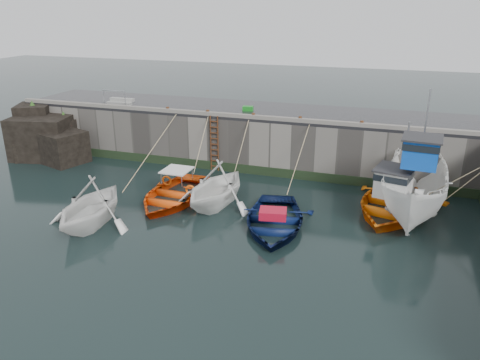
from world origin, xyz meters
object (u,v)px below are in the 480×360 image
(boat_near_blue, at_px, (173,200))
(ladder, at_px, (214,144))
(boat_near_white, at_px, (93,224))
(bollard_c, at_px, (253,116))
(bollard_a, at_px, (168,109))
(bollard_d, at_px, (300,119))
(bollard_e, at_px, (362,124))
(boat_near_blacktrim, at_px, (216,204))
(boat_near_navy, at_px, (274,226))
(boat_far_orange, at_px, (394,202))
(bollard_b, at_px, (208,112))
(boat_far_white, at_px, (416,190))
(fish_crate, at_px, (248,108))

(boat_near_blue, bearing_deg, ladder, 86.70)
(boat_near_white, distance_m, bollard_c, 10.38)
(bollard_a, relative_size, bollard_d, 1.00)
(bollard_e, bearing_deg, boat_near_blacktrim, -141.14)
(boat_near_blue, relative_size, boat_near_navy, 1.02)
(bollard_d, bearing_deg, boat_far_orange, -30.29)
(bollard_e, bearing_deg, bollard_d, 180.00)
(ladder, height_order, bollard_c, bollard_c)
(boat_near_blacktrim, xyz_separation_m, bollard_c, (0.34, 4.95, 3.30))
(boat_near_blacktrim, distance_m, boat_far_orange, 8.32)
(bollard_b, xyz_separation_m, bollard_d, (5.30, 0.00, 0.00))
(boat_far_orange, bearing_deg, bollard_e, 135.84)
(boat_near_white, xyz_separation_m, boat_near_blacktrim, (4.40, 3.68, 0.00))
(boat_near_white, bearing_deg, bollard_a, 88.49)
(boat_far_white, xyz_separation_m, boat_far_orange, (-0.86, 0.25, -0.79))
(boat_near_white, xyz_separation_m, boat_far_orange, (12.48, 5.63, 0.42))
(bollard_a, xyz_separation_m, bollard_d, (7.80, 0.00, 0.00))
(boat_near_navy, distance_m, boat_far_orange, 5.94)
(boat_far_orange, bearing_deg, bollard_b, 176.92)
(ladder, bearing_deg, fish_crate, 57.09)
(boat_near_blacktrim, distance_m, bollard_e, 8.55)
(boat_near_white, height_order, boat_near_blacktrim, boat_near_blacktrim)
(boat_far_white, xyz_separation_m, bollard_d, (-6.00, 3.25, 2.09))
(boat_near_navy, distance_m, bollard_c, 7.74)
(boat_near_blacktrim, height_order, bollard_a, bollard_a)
(boat_far_white, relative_size, bollard_d, 27.59)
(boat_near_navy, xyz_separation_m, bollard_c, (-2.87, 6.38, 3.30))
(boat_near_navy, xyz_separation_m, bollard_b, (-5.57, 6.38, 3.30))
(ladder, bearing_deg, boat_near_blacktrim, -68.01)
(fish_crate, relative_size, bollard_a, 2.17)
(fish_crate, relative_size, bollard_e, 2.17)
(ladder, xyz_separation_m, boat_near_blacktrim, (1.86, -4.61, -1.59))
(boat_far_white, bearing_deg, bollard_c, 164.27)
(bollard_a, bearing_deg, fish_crate, 21.86)
(bollard_b, distance_m, bollard_e, 8.50)
(boat_far_orange, distance_m, bollard_a, 13.59)
(boat_far_white, xyz_separation_m, bollard_c, (-8.60, 3.25, 2.09))
(boat_near_blue, bearing_deg, boat_far_white, 10.18)
(boat_near_blacktrim, xyz_separation_m, bollard_a, (-4.86, 4.95, 3.30))
(bollard_d, height_order, bollard_e, same)
(boat_near_blue, relative_size, bollard_c, 19.22)
(ladder, distance_m, boat_far_white, 11.20)
(boat_near_navy, relative_size, bollard_c, 18.79)
(boat_far_white, relative_size, boat_far_orange, 1.06)
(boat_near_blacktrim, relative_size, boat_far_white, 0.60)
(boat_near_white, distance_m, bollard_b, 9.46)
(boat_near_navy, relative_size, bollard_d, 18.79)
(boat_near_blacktrim, bearing_deg, bollard_e, 46.86)
(boat_near_blue, bearing_deg, boat_near_white, -121.17)
(ladder, xyz_separation_m, bollard_c, (2.20, 0.34, 1.71))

